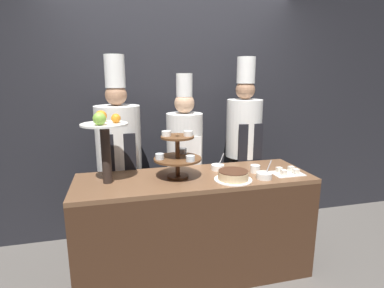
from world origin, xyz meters
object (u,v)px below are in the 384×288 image
tiered_stand (178,153)px  chef_center_right (243,143)px  cup_white (255,169)px  serving_bowl_far (218,167)px  serving_bowl_near (264,176)px  cake_square_tray (287,172)px  fruit_pedestal (105,134)px  chef_left (119,154)px  cake_round (233,176)px  chef_center_left (185,155)px

tiered_stand → chef_center_right: 0.92m
cup_white → serving_bowl_far: serving_bowl_far is taller
serving_bowl_near → serving_bowl_far: size_ratio=1.02×
serving_bowl_near → cake_square_tray: bearing=14.3°
fruit_pedestal → chef_left: chef_left is taller
tiered_stand → serving_bowl_near: 0.72m
fruit_pedestal → cake_square_tray: (1.46, -0.14, -0.36)m
cup_white → chef_center_right: chef_center_right is taller
cake_square_tray → cake_round: bearing=-176.0°
cake_square_tray → serving_bowl_near: serving_bowl_near is taller
cup_white → chef_center_right: 0.55m
cake_square_tray → serving_bowl_far: bearing=155.1°
tiered_stand → cup_white: bearing=-3.3°
fruit_pedestal → chef_center_left: chef_center_left is taller
chef_center_left → serving_bowl_near: bearing=-54.1°
cup_white → cake_square_tray: bearing=-22.0°
cake_square_tray → serving_bowl_far: (-0.53, 0.25, 0.01)m
serving_bowl_far → chef_center_right: (0.40, 0.38, 0.12)m
serving_bowl_near → chef_center_left: 0.85m
cake_round → cup_white: cake_round is taller
chef_center_left → tiered_stand: bearing=-108.9°
fruit_pedestal → serving_bowl_far: size_ratio=3.71×
chef_left → chef_center_right: (1.23, 0.00, 0.04)m
fruit_pedestal → serving_bowl_far: 1.00m
chef_center_left → chef_center_right: (0.61, -0.00, 0.09)m
serving_bowl_far → chef_center_left: bearing=119.2°
fruit_pedestal → chef_left: 0.57m
cup_white → chef_left: bearing=154.8°
serving_bowl_far → chef_center_right: chef_center_right is taller
tiered_stand → serving_bowl_near: bearing=-16.8°
chef_center_left → serving_bowl_far: bearing=-60.8°
serving_bowl_near → serving_bowl_far: serving_bowl_near is taller
cup_white → cake_square_tray: size_ratio=0.33×
tiered_stand → serving_bowl_far: (0.38, 0.11, -0.17)m
tiered_stand → serving_bowl_near: tiered_stand is taller
serving_bowl_near → chef_left: size_ratio=0.08×
chef_left → chef_center_left: chef_left is taller
chef_left → serving_bowl_far: bearing=-24.5°
cake_round → serving_bowl_near: size_ratio=1.97×
cake_round → chef_center_left: 0.70m
serving_bowl_near → tiered_stand: bearing=163.2°
tiered_stand → cake_round: bearing=-22.8°
cake_round → cake_square_tray: 0.50m
chef_center_right → tiered_stand: bearing=-148.0°
cake_round → chef_left: 1.09m
fruit_pedestal → chef_center_right: 1.43m
cake_round → serving_bowl_far: serving_bowl_far is taller
cake_round → chef_center_left: size_ratio=0.17×
serving_bowl_near → serving_bowl_far: bearing=132.8°
cake_square_tray → serving_bowl_near: 0.25m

